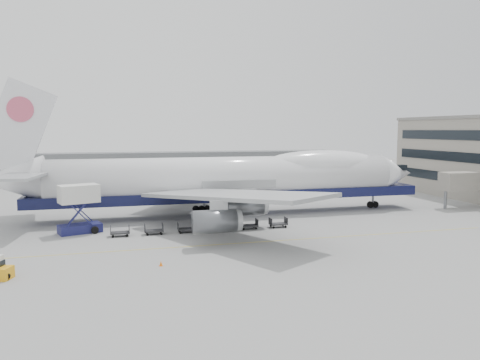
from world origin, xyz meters
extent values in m
plane|color=gray|center=(0.00, 0.00, 0.00)|extent=(260.00, 260.00, 0.00)
cube|color=gold|center=(0.00, -6.00, 0.01)|extent=(60.00, 0.15, 0.01)
cube|color=gray|center=(40.00, 8.00, 4.50)|extent=(9.00, 3.00, 3.00)
cylinder|color=slate|center=(36.00, 8.00, 1.50)|extent=(0.50, 0.50, 3.00)
cube|color=slate|center=(-10.00, 70.00, 3.50)|extent=(110.00, 8.00, 7.00)
cylinder|color=white|center=(0.00, 12.00, 5.70)|extent=(52.00, 6.40, 6.40)
cube|color=#0F1239|center=(1.00, 12.00, 3.14)|extent=(60.00, 5.76, 1.50)
cone|color=white|center=(29.00, 12.00, 5.70)|extent=(6.00, 6.40, 6.40)
cone|color=white|center=(-30.50, 12.00, 6.30)|extent=(9.00, 6.40, 6.40)
ellipsoid|color=white|center=(15.60, 12.00, 7.46)|extent=(20.67, 5.78, 4.56)
cube|color=white|center=(-29.00, 12.00, 13.20)|extent=(10.52, 0.50, 13.56)
cylinder|color=#D5526F|center=(-28.50, 12.00, 15.70)|extent=(3.40, 0.30, 3.40)
cube|color=#9EA0A3|center=(-3.00, -2.28, 5.10)|extent=(20.35, 26.74, 2.26)
cube|color=#9EA0A3|center=(-3.00, 26.28, 5.10)|extent=(20.35, 26.74, 2.26)
cylinder|color=#595B60|center=(-6.00, 31.00, 2.90)|extent=(4.80, 2.60, 2.60)
cylinder|color=#595B60|center=(0.00, 22.00, 2.90)|extent=(4.80, 2.60, 2.60)
cylinder|color=#595B60|center=(0.00, 2.00, 2.90)|extent=(4.80, 2.60, 2.60)
cylinder|color=#595B60|center=(-6.00, -7.00, 2.90)|extent=(4.80, 2.60, 2.60)
cylinder|color=slate|center=(25.00, 12.00, 1.25)|extent=(0.36, 0.36, 2.50)
cylinder|color=black|center=(25.00, 12.00, 0.55)|extent=(1.10, 0.45, 1.10)
cylinder|color=slate|center=(-3.00, 9.00, 1.25)|extent=(0.36, 0.36, 2.50)
cylinder|color=black|center=(-3.00, 9.00, 0.55)|extent=(1.10, 0.45, 1.10)
cylinder|color=slate|center=(-3.00, 15.00, 1.25)|extent=(0.36, 0.36, 2.50)
cylinder|color=black|center=(-3.00, 15.00, 0.55)|extent=(1.10, 0.45, 1.10)
cube|color=navy|center=(-20.95, 4.50, 0.56)|extent=(5.63, 3.96, 1.12)
cube|color=silver|center=(-20.95, 4.50, 5.00)|extent=(5.31, 4.02, 2.25)
cube|color=navy|center=(-20.95, 3.38, 2.80)|extent=(3.50, 1.28, 4.03)
cube|color=navy|center=(-20.95, 5.62, 2.80)|extent=(3.50, 1.28, 4.03)
cube|color=slate|center=(-20.95, 6.14, 5.00)|extent=(2.72, 1.95, 0.15)
cylinder|color=black|center=(-22.79, 3.48, 0.46)|extent=(0.92, 0.36, 0.92)
cylinder|color=black|center=(-22.79, 5.52, 0.46)|extent=(0.92, 0.36, 0.92)
cylinder|color=black|center=(-19.11, 3.48, 0.46)|extent=(0.92, 0.36, 0.92)
cylinder|color=black|center=(-19.11, 5.52, 0.46)|extent=(0.92, 0.36, 0.92)
cylinder|color=black|center=(-25.83, -13.63, 0.35)|extent=(0.70, 0.30, 0.70)
cylinder|color=black|center=(-25.83, -12.34, 0.35)|extent=(0.70, 0.30, 0.70)
cone|color=orange|center=(-12.46, -12.74, 0.26)|extent=(0.33, 0.33, 0.51)
cube|color=orange|center=(-12.46, -12.74, 0.01)|extent=(0.35, 0.35, 0.03)
cube|color=#2D2D30|center=(-16.09, 1.20, 0.45)|extent=(2.30, 1.35, 0.18)
cube|color=#2D2D30|center=(-17.19, 1.20, 0.85)|extent=(0.08, 1.35, 0.90)
cube|color=#2D2D30|center=(-14.99, 1.20, 0.85)|extent=(0.08, 1.35, 0.90)
cylinder|color=black|center=(-16.94, 0.65, 0.15)|extent=(0.30, 0.12, 0.30)
cylinder|color=black|center=(-16.94, 1.75, 0.15)|extent=(0.30, 0.12, 0.30)
cylinder|color=black|center=(-15.24, 0.65, 0.15)|extent=(0.30, 0.12, 0.30)
cylinder|color=black|center=(-15.24, 1.75, 0.15)|extent=(0.30, 0.12, 0.30)
cube|color=#2D2D30|center=(-11.99, 1.20, 0.45)|extent=(2.30, 1.35, 0.18)
cube|color=#2D2D30|center=(-13.09, 1.20, 0.85)|extent=(0.08, 1.35, 0.90)
cube|color=#2D2D30|center=(-10.89, 1.20, 0.85)|extent=(0.08, 1.35, 0.90)
cylinder|color=black|center=(-12.84, 0.65, 0.15)|extent=(0.30, 0.12, 0.30)
cylinder|color=black|center=(-12.84, 1.75, 0.15)|extent=(0.30, 0.12, 0.30)
cylinder|color=black|center=(-11.14, 0.65, 0.15)|extent=(0.30, 0.12, 0.30)
cylinder|color=black|center=(-11.14, 1.75, 0.15)|extent=(0.30, 0.12, 0.30)
cube|color=#2D2D30|center=(-7.89, 1.20, 0.45)|extent=(2.30, 1.35, 0.18)
cube|color=#2D2D30|center=(-8.99, 1.20, 0.85)|extent=(0.08, 1.35, 0.90)
cube|color=#2D2D30|center=(-6.79, 1.20, 0.85)|extent=(0.08, 1.35, 0.90)
cylinder|color=black|center=(-8.74, 0.65, 0.15)|extent=(0.30, 0.12, 0.30)
cylinder|color=black|center=(-8.74, 1.75, 0.15)|extent=(0.30, 0.12, 0.30)
cylinder|color=black|center=(-7.04, 0.65, 0.15)|extent=(0.30, 0.12, 0.30)
cylinder|color=black|center=(-7.04, 1.75, 0.15)|extent=(0.30, 0.12, 0.30)
cube|color=#2D2D30|center=(-3.79, 1.20, 0.45)|extent=(2.30, 1.35, 0.18)
cube|color=#2D2D30|center=(-4.89, 1.20, 0.85)|extent=(0.08, 1.35, 0.90)
cube|color=#2D2D30|center=(-2.69, 1.20, 0.85)|extent=(0.08, 1.35, 0.90)
cylinder|color=black|center=(-4.64, 0.65, 0.15)|extent=(0.30, 0.12, 0.30)
cylinder|color=black|center=(-4.64, 1.75, 0.15)|extent=(0.30, 0.12, 0.30)
cylinder|color=black|center=(-2.94, 0.65, 0.15)|extent=(0.30, 0.12, 0.30)
cylinder|color=black|center=(-2.94, 1.75, 0.15)|extent=(0.30, 0.12, 0.30)
cube|color=#2D2D30|center=(0.31, 1.20, 0.45)|extent=(2.30, 1.35, 0.18)
cube|color=#2D2D30|center=(-0.79, 1.20, 0.85)|extent=(0.08, 1.35, 0.90)
cube|color=#2D2D30|center=(1.41, 1.20, 0.85)|extent=(0.08, 1.35, 0.90)
cylinder|color=black|center=(-0.54, 0.65, 0.15)|extent=(0.30, 0.12, 0.30)
cylinder|color=black|center=(-0.54, 1.75, 0.15)|extent=(0.30, 0.12, 0.30)
cylinder|color=black|center=(1.16, 0.65, 0.15)|extent=(0.30, 0.12, 0.30)
cylinder|color=black|center=(1.16, 1.75, 0.15)|extent=(0.30, 0.12, 0.30)
cube|color=#2D2D30|center=(4.41, 1.20, 0.45)|extent=(2.30, 1.35, 0.18)
cube|color=#2D2D30|center=(3.31, 1.20, 0.85)|extent=(0.08, 1.35, 0.90)
cube|color=#2D2D30|center=(5.51, 1.20, 0.85)|extent=(0.08, 1.35, 0.90)
cylinder|color=black|center=(3.56, 0.65, 0.15)|extent=(0.30, 0.12, 0.30)
cylinder|color=black|center=(3.56, 1.75, 0.15)|extent=(0.30, 0.12, 0.30)
cylinder|color=black|center=(5.26, 0.65, 0.15)|extent=(0.30, 0.12, 0.30)
cylinder|color=black|center=(5.26, 1.75, 0.15)|extent=(0.30, 0.12, 0.30)
camera|label=1|loc=(-16.42, -56.82, 12.99)|focal=35.00mm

